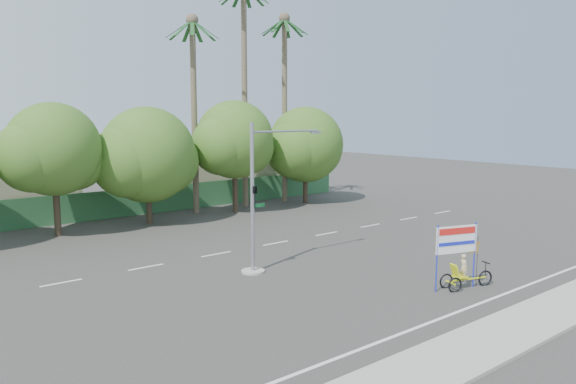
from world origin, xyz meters
TOP-DOWN VIEW (x-y plane):
  - ground at (0.00, 0.00)m, footprint 120.00×120.00m
  - sidewalk_near at (0.00, -7.50)m, footprint 50.00×2.40m
  - fence at (0.00, 21.50)m, footprint 38.00×0.08m
  - building_right at (8.00, 26.00)m, footprint 14.00×8.00m
  - tree_left at (-7.05, 18.00)m, footprint 6.66×5.60m
  - tree_center at (-1.05, 18.00)m, footprint 7.62×6.40m
  - tree_right at (5.95, 18.00)m, footprint 6.90×5.80m
  - tree_far_right at (12.95, 18.00)m, footprint 7.38×6.20m
  - palm_tall at (8.00, 19.50)m, footprint 3.73×3.79m
  - palm_mid at (12.00, 19.50)m, footprint 3.73×3.79m
  - palm_short at (3.50, 19.50)m, footprint 3.73×3.79m
  - traffic_signal at (-2.20, 3.98)m, footprint 4.72×1.10m
  - trike_billboard at (2.85, -3.61)m, footprint 2.80×1.23m

SIDE VIEW (x-z plane):
  - ground at x=0.00m, z-range 0.00..0.00m
  - sidewalk_near at x=0.00m, z-range 0.00..0.12m
  - fence at x=0.00m, z-range 0.00..2.00m
  - trike_billboard at x=2.85m, z-range -0.28..2.60m
  - building_right at x=8.00m, z-range 0.00..3.60m
  - traffic_signal at x=-2.20m, z-range -0.58..6.42m
  - tree_center at x=-1.05m, z-range 0.54..8.39m
  - tree_far_right at x=12.95m, z-range 0.68..8.61m
  - tree_left at x=-7.05m, z-range 1.02..9.09m
  - tree_right at x=5.95m, z-range 1.06..9.42m
  - palm_short at x=3.50m, z-range 1.64..16.09m
  - palm_mid at x=12.00m, z-range 1.67..17.12m
  - palm_tall at x=8.00m, z-range 1.74..19.19m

